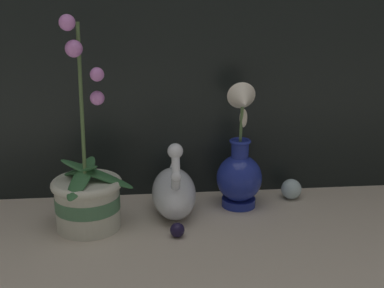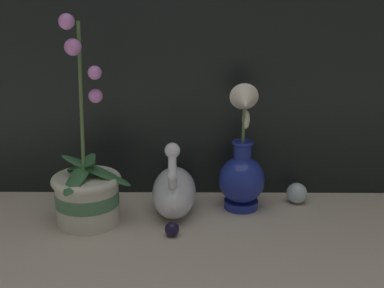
{
  "view_description": "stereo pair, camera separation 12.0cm",
  "coord_description": "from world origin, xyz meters",
  "px_view_note": "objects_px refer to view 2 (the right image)",
  "views": [
    {
      "loc": [
        -0.1,
        -1.01,
        0.53
      ],
      "look_at": [
        0.01,
        0.14,
        0.17
      ],
      "focal_mm": 50.0,
      "sensor_mm": 36.0,
      "label": 1
    },
    {
      "loc": [
        0.02,
        -1.01,
        0.53
      ],
      "look_at": [
        0.01,
        0.14,
        0.17
      ],
      "focal_mm": 50.0,
      "sensor_mm": 36.0,
      "label": 2
    }
  ],
  "objects_px": {
    "swan_figurine": "(174,190)",
    "glass_sphere": "(297,193)",
    "blue_vase": "(242,171)",
    "orchid_potted_plant": "(87,190)"
  },
  "relations": [
    {
      "from": "orchid_potted_plant",
      "to": "swan_figurine",
      "type": "height_order",
      "value": "orchid_potted_plant"
    },
    {
      "from": "orchid_potted_plant",
      "to": "glass_sphere",
      "type": "bearing_deg",
      "value": 13.11
    },
    {
      "from": "orchid_potted_plant",
      "to": "swan_figurine",
      "type": "bearing_deg",
      "value": 15.26
    },
    {
      "from": "swan_figurine",
      "to": "glass_sphere",
      "type": "height_order",
      "value": "swan_figurine"
    },
    {
      "from": "blue_vase",
      "to": "glass_sphere",
      "type": "distance_m",
      "value": 0.16
    },
    {
      "from": "swan_figurine",
      "to": "glass_sphere",
      "type": "relative_size",
      "value": 4.07
    },
    {
      "from": "swan_figurine",
      "to": "glass_sphere",
      "type": "xyz_separation_m",
      "value": [
        0.3,
        0.06,
        -0.03
      ]
    },
    {
      "from": "glass_sphere",
      "to": "orchid_potted_plant",
      "type": "bearing_deg",
      "value": -166.89
    },
    {
      "from": "swan_figurine",
      "to": "blue_vase",
      "type": "height_order",
      "value": "blue_vase"
    },
    {
      "from": "swan_figurine",
      "to": "glass_sphere",
      "type": "bearing_deg",
      "value": 11.69
    }
  ]
}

